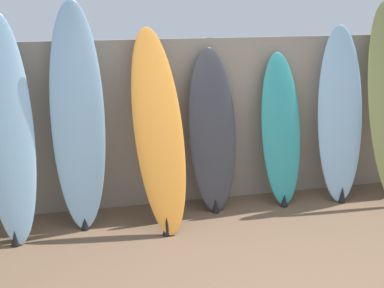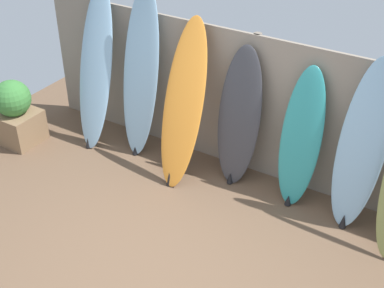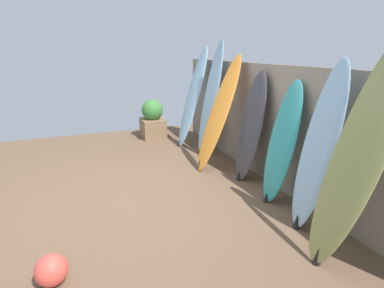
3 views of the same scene
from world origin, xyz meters
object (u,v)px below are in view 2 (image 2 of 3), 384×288
surfboard_orange_2 (183,106)px  surfboard_teal_4 (301,139)px  surfboard_skyblue_5 (362,148)px  planter_box (15,113)px  surfboard_skyblue_0 (96,69)px  surfboard_charcoal_3 (239,118)px  surfboard_skyblue_1 (141,74)px

surfboard_orange_2 → surfboard_teal_4: surfboard_orange_2 is taller
surfboard_teal_4 → surfboard_skyblue_5: 0.69m
surfboard_orange_2 → planter_box: (-2.34, -0.55, -0.53)m
surfboard_skyblue_5 → surfboard_skyblue_0: bearing=-178.3°
surfboard_orange_2 → surfboard_teal_4: bearing=9.9°
surfboard_orange_2 → surfboard_teal_4: size_ratio=1.18×
surfboard_skyblue_0 → surfboard_charcoal_3: surfboard_skyblue_0 is taller
surfboard_skyblue_0 → surfboard_skyblue_1: surfboard_skyblue_1 is taller
surfboard_skyblue_1 → surfboard_orange_2: 0.80m
surfboard_skyblue_1 → surfboard_charcoal_3: bearing=1.9°
surfboard_orange_2 → surfboard_skyblue_5: (2.06, 0.20, 0.00)m
surfboard_orange_2 → surfboard_charcoal_3: bearing=21.9°
surfboard_skyblue_0 → surfboard_orange_2: size_ratio=1.08×
surfboard_orange_2 → surfboard_skyblue_0: bearing=176.2°
surfboard_skyblue_1 → planter_box: 1.88m
surfboard_skyblue_5 → planter_box: size_ratio=2.15×
surfboard_orange_2 → surfboard_skyblue_5: size_ratio=1.01×
surfboard_skyblue_5 → planter_box: 4.50m
surfboard_skyblue_1 → surfboard_orange_2: bearing=-14.9°
surfboard_charcoal_3 → planter_box: surfboard_charcoal_3 is taller
surfboard_skyblue_0 → surfboard_skyblue_5: size_ratio=1.09×
surfboard_skyblue_1 → planter_box: size_ratio=2.46×
surfboard_skyblue_0 → surfboard_skyblue_1: 0.66m
surfboard_skyblue_1 → surfboard_skyblue_5: (2.82, -0.00, -0.14)m
surfboard_skyblue_1 → surfboard_teal_4: (2.15, 0.04, -0.28)m
surfboard_teal_4 → surfboard_skyblue_5: bearing=-3.9°
surfboard_skyblue_0 → surfboard_teal_4: surfboard_skyblue_0 is taller
surfboard_skyblue_0 → surfboard_orange_2: surfboard_skyblue_0 is taller
surfboard_charcoal_3 → surfboard_teal_4: size_ratio=1.04×
surfboard_skyblue_0 → surfboard_skyblue_5: (3.46, 0.11, -0.09)m
surfboard_orange_2 → surfboard_teal_4: (1.39, 0.24, -0.14)m
surfboard_charcoal_3 → planter_box: size_ratio=1.91×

